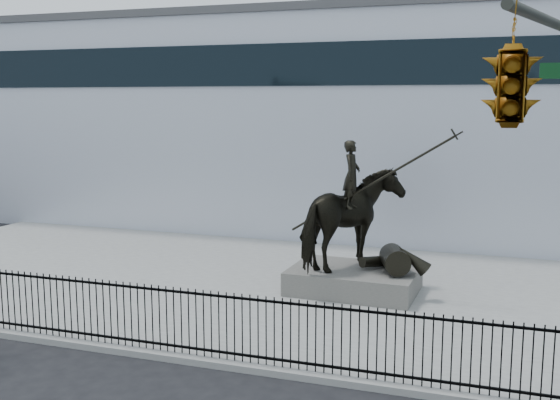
% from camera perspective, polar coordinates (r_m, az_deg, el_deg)
% --- Properties ---
extents(ground, '(120.00, 120.00, 0.00)m').
position_cam_1_polar(ground, '(13.73, -8.13, -15.87)').
color(ground, black).
rests_on(ground, ground).
extents(plaza, '(30.00, 12.00, 0.15)m').
position_cam_1_polar(plaza, '(19.80, 1.14, -7.74)').
color(plaza, gray).
rests_on(plaza, ground).
extents(building, '(44.00, 14.00, 9.00)m').
position_cam_1_polar(building, '(31.64, 8.38, 6.51)').
color(building, silver).
rests_on(building, ground).
extents(picket_fence, '(22.10, 0.10, 1.50)m').
position_cam_1_polar(picket_fence, '(14.43, -5.93, -10.71)').
color(picket_fence, black).
rests_on(picket_fence, plaza).
extents(statue_plinth, '(3.70, 2.62, 0.68)m').
position_cam_1_polar(statue_plinth, '(19.32, 6.43, -6.94)').
color(statue_plinth, '#56534E').
rests_on(statue_plinth, plaza).
extents(equestrian_statue, '(4.63, 2.94, 3.92)m').
position_cam_1_polar(equestrian_statue, '(18.90, 6.73, -1.83)').
color(equestrian_statue, black).
rests_on(equestrian_statue, statue_plinth).
extents(traffic_signal_right, '(2.17, 6.86, 7.00)m').
position_cam_1_polar(traffic_signal_right, '(9.15, 23.23, 2.70)').
color(traffic_signal_right, '#282A25').
rests_on(traffic_signal_right, ground).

